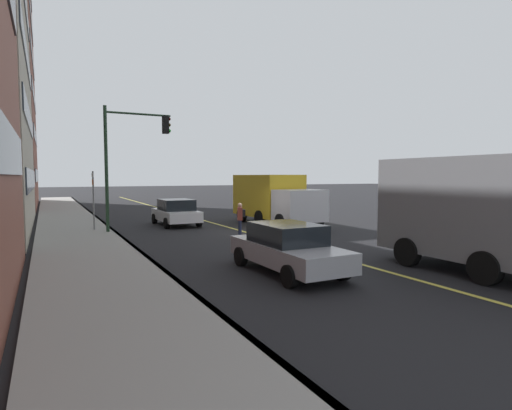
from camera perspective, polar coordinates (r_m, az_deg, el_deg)
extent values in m
plane|color=black|center=(20.43, -0.76, -3.98)|extent=(200.00, 200.00, 0.00)
cube|color=gray|center=(18.38, -22.91, -4.97)|extent=(80.00, 3.54, 0.15)
cube|color=slate|center=(18.57, -17.69, -4.75)|extent=(80.00, 0.16, 0.15)
cube|color=#D8CC4C|center=(20.43, -0.76, -3.96)|extent=(80.00, 0.16, 0.01)
cube|color=#262D38|center=(8.77, -31.65, 7.23)|extent=(12.48, 0.06, 1.10)
cube|color=#262D38|center=(25.67, -28.67, 3.08)|extent=(14.29, 0.06, 1.10)
cube|color=#262D38|center=(25.86, -28.92, 10.41)|extent=(14.29, 0.06, 1.10)
cube|color=#262D38|center=(26.46, -29.17, 17.52)|extent=(14.29, 0.06, 1.10)
cube|color=#262D38|center=(44.26, -28.07, 3.62)|extent=(14.68, 0.06, 1.10)
cube|color=#262D38|center=(44.41, -28.23, 8.28)|extent=(14.68, 0.06, 1.10)
cube|color=#262D38|center=(44.86, -28.38, 12.88)|extent=(14.68, 0.06, 1.10)
cube|color=#262D38|center=(45.58, -28.54, 17.37)|extent=(14.68, 0.06, 1.10)
cube|color=#262D38|center=(46.58, -28.70, 21.69)|extent=(14.68, 0.06, 1.10)
cube|color=silver|center=(24.34, -11.04, -1.36)|extent=(4.21, 1.87, 0.58)
cube|color=black|center=(24.17, -10.97, 0.04)|extent=(2.11, 1.72, 0.62)
cylinder|color=black|center=(25.48, -13.87, -1.82)|extent=(0.60, 0.22, 0.60)
cylinder|color=black|center=(25.96, -9.95, -1.66)|extent=(0.60, 0.22, 0.60)
cylinder|color=black|center=(22.80, -12.26, -2.48)|extent=(0.60, 0.22, 0.60)
cylinder|color=black|center=(23.33, -7.92, -2.28)|extent=(0.60, 0.22, 0.60)
cube|color=#A8AAB2|center=(12.24, 4.42, -6.63)|extent=(4.45, 1.73, 0.57)
cube|color=black|center=(12.21, 4.26, -3.92)|extent=(2.16, 1.59, 0.58)
cylinder|color=black|center=(13.17, -2.13, -7.12)|extent=(0.60, 0.22, 0.60)
cylinder|color=black|center=(13.96, 4.21, -6.49)|extent=(0.60, 0.22, 0.60)
cylinder|color=black|center=(10.65, 4.68, -9.82)|extent=(0.60, 0.22, 0.60)
cylinder|color=black|center=(11.61, 11.88, -8.73)|extent=(0.60, 0.22, 0.60)
cube|color=silver|center=(21.90, 6.06, -0.08)|extent=(1.95, 2.39, 1.67)
cube|color=gold|center=(24.92, 1.58, 1.35)|extent=(4.86, 2.39, 2.47)
cylinder|color=black|center=(22.62, 8.47, -2.10)|extent=(0.90, 0.28, 0.90)
cylinder|color=black|center=(21.38, 3.47, -2.42)|extent=(0.90, 0.28, 0.90)
cylinder|color=black|center=(26.62, 2.48, -1.14)|extent=(0.90, 0.28, 0.90)
cylinder|color=black|center=(25.57, -1.98, -1.35)|extent=(0.90, 0.28, 0.90)
cylinder|color=black|center=(24.55, 5.29, -1.59)|extent=(0.90, 0.28, 0.90)
cylinder|color=black|center=(23.41, 0.55, -1.85)|extent=(0.90, 0.28, 0.90)
cube|color=slate|center=(13.92, 27.64, -0.23)|extent=(5.18, 2.49, 2.95)
cylinder|color=black|center=(15.80, 26.13, -5.11)|extent=(0.90, 0.28, 0.90)
cylinder|color=black|center=(13.98, 20.22, -6.10)|extent=(0.90, 0.28, 0.90)
cylinder|color=black|center=(12.41, 29.13, -7.63)|extent=(0.90, 0.28, 0.90)
cylinder|color=#262D4C|center=(19.22, -2.22, -3.30)|extent=(0.18, 0.18, 0.79)
cylinder|color=#262D4C|center=(19.43, -2.26, -3.23)|extent=(0.18, 0.18, 0.79)
cube|color=#993F33|center=(19.25, -2.25, -1.23)|extent=(0.43, 0.34, 0.59)
sphere|color=tan|center=(19.22, -2.25, -0.03)|extent=(0.21, 0.21, 0.21)
cube|color=black|center=(19.26, -1.75, -1.13)|extent=(0.30, 0.24, 0.34)
cylinder|color=#1E3823|center=(21.14, -20.00, 4.48)|extent=(0.16, 0.16, 6.21)
cylinder|color=#1E3823|center=(21.61, -15.93, 12.02)|extent=(0.10, 3.17, 0.10)
cube|color=black|center=(21.86, -12.42, 10.80)|extent=(0.28, 0.30, 0.90)
sphere|color=#360605|center=(21.94, -11.96, 11.57)|extent=(0.18, 0.18, 0.18)
sphere|color=#392905|center=(21.90, -11.95, 10.79)|extent=(0.18, 0.18, 0.18)
sphere|color=green|center=(21.87, -11.94, 10.01)|extent=(0.18, 0.18, 0.18)
cylinder|color=slate|center=(22.30, -21.56, 0.41)|extent=(0.08, 0.08, 3.09)
cube|color=white|center=(22.26, -21.71, 3.87)|extent=(0.60, 0.02, 0.20)
cube|color=#DB5919|center=(22.26, -21.68, 2.97)|extent=(0.44, 0.02, 0.28)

